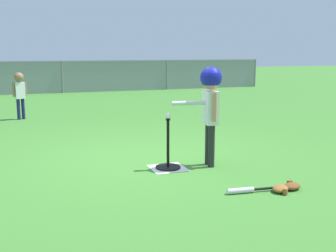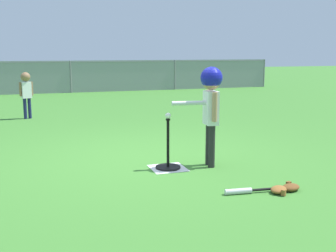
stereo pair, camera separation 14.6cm
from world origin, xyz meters
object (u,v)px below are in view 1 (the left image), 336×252
Objects in this scene: baseball_on_tee at (168,116)px; glove_by_plate at (292,186)px; batter_child at (210,96)px; spare_bat_silver at (246,190)px; glove_near_bats at (281,189)px; fielder_near_right at (20,89)px; batting_tee at (168,161)px.

baseball_on_tee reaches higher than glove_by_plate.
batter_child reaches higher than glove_by_plate.
spare_bat_silver is 2.17× the size of glove_near_bats.
batter_child is 5.32m from fielder_near_right.
batter_child is 1.51m from glove_near_bats.
batter_child is 1.41m from spare_bat_silver.
glove_near_bats is at bearing -15.36° from spare_bat_silver.
batting_tee is 1.25m from spare_bat_silver.
glove_near_bats is (0.26, -1.19, -0.88)m from batter_child.
baseball_on_tee is 0.28× the size of glove_by_plate.
batting_tee is 1.50m from glove_near_bats.
batting_tee is 0.99m from batter_child.
batting_tee reaches higher than spare_bat_silver.
baseball_on_tee is 0.60m from batter_child.
baseball_on_tee is at bearing 122.68° from glove_near_bats.
fielder_near_right is at bearing 113.92° from glove_by_plate.
baseball_on_tee is 0.06× the size of batter_child.
fielder_near_right reaches higher than spare_bat_silver.
batter_child is at bearing -7.16° from batting_tee.
glove_by_plate is at bearing -66.08° from fielder_near_right.
baseball_on_tee is at bearing -70.57° from fielder_near_right.
glove_near_bats is at bearing -77.69° from batter_child.
batting_tee is 8.69× the size of baseball_on_tee.
batting_tee is 2.45× the size of glove_by_plate.
batter_child is at bearing 102.31° from glove_near_bats.
glove_near_bats reaches higher than spare_bat_silver.
fielder_near_right is 6.58m from glove_by_plate.
baseball_on_tee reaches higher than batting_tee.
fielder_near_right is at bearing 109.43° from batting_tee.
spare_bat_silver is at bearing -70.25° from fielder_near_right.
batting_tee reaches higher than glove_near_bats.
glove_near_bats is at bearing -57.32° from baseball_on_tee.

